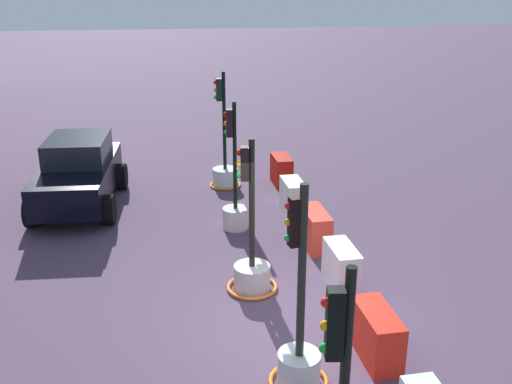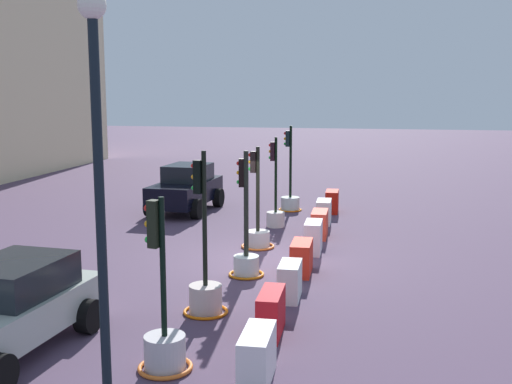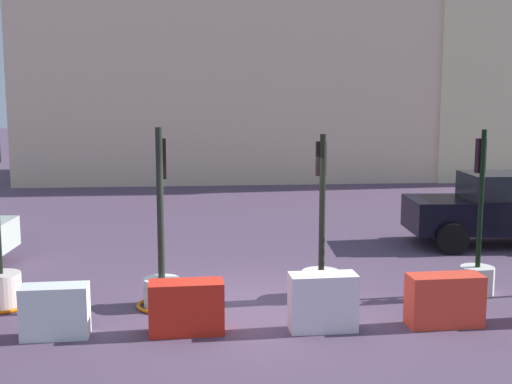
{
  "view_description": "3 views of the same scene",
  "coord_description": "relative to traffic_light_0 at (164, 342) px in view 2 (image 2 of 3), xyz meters",
  "views": [
    {
      "loc": [
        -8.23,
        1.76,
        5.49
      ],
      "look_at": [
        2.38,
        0.16,
        1.53
      ],
      "focal_mm": 41.0,
      "sensor_mm": 36.0,
      "label": 1
    },
    {
      "loc": [
        -15.88,
        -3.06,
        4.44
      ],
      "look_at": [
        0.1,
        0.2,
        1.81
      ],
      "focal_mm": 44.08,
      "sensor_mm": 36.0,
      "label": 2
    },
    {
      "loc": [
        -0.89,
        -10.87,
        3.59
      ],
      "look_at": [
        0.16,
        0.5,
        1.89
      ],
      "focal_mm": 46.7,
      "sensor_mm": 36.0,
      "label": 3
    }
  ],
  "objects": [
    {
      "name": "car_black_sedan",
      "position": [
        13.02,
        3.8,
        0.4
      ],
      "size": [
        4.03,
        2.2,
        1.73
      ],
      "color": "black",
      "rests_on": "ground_plane"
    },
    {
      "name": "construction_barrier_4",
      "position": [
        7.86,
        -1.52,
        -0.03
      ],
      "size": [
        1.04,
        0.48,
        0.88
      ],
      "color": "white",
      "rests_on": "ground_plane"
    },
    {
      "name": "construction_barrier_6",
      "position": [
        11.77,
        -1.44,
        -0.06
      ],
      "size": [
        1.03,
        0.5,
        0.81
      ],
      "color": "silver",
      "rests_on": "ground_plane"
    },
    {
      "name": "construction_barrier_7",
      "position": [
        13.82,
        -1.54,
        -0.06
      ],
      "size": [
        1.01,
        0.48,
        0.82
      ],
      "color": "#B4150B",
      "rests_on": "ground_plane"
    },
    {
      "name": "street_lamp_post",
      "position": [
        -1.62,
        0.23,
        3.15
      ],
      "size": [
        0.36,
        0.36,
        5.66
      ],
      "color": "black",
      "rests_on": "ground_plane"
    },
    {
      "name": "traffic_light_4",
      "position": [
        10.99,
        0.09,
        0.07
      ],
      "size": [
        0.6,
        0.6,
        2.97
      ],
      "color": "silver",
      "rests_on": "ground_plane"
    },
    {
      "name": "construction_barrier_3",
      "position": [
        5.78,
        -1.46,
        -0.07
      ],
      "size": [
        1.13,
        0.51,
        0.8
      ],
      "color": "red",
      "rests_on": "ground_plane"
    },
    {
      "name": "construction_barrier_5",
      "position": [
        9.78,
        -1.5,
        -0.06
      ],
      "size": [
        1.17,
        0.5,
        0.81
      ],
      "color": "red",
      "rests_on": "ground_plane"
    },
    {
      "name": "car_silver_hatchback",
      "position": [
        0.12,
        2.87,
        0.3
      ],
      "size": [
        4.18,
        2.24,
        1.54
      ],
      "color": "#ADB8AD",
      "rests_on": "ground_plane"
    },
    {
      "name": "traffic_light_5",
      "position": [
        13.92,
        0.03,
        0.01
      ],
      "size": [
        0.87,
        0.87,
        3.17
      ],
      "color": "silver",
      "rests_on": "ground_plane"
    },
    {
      "name": "construction_barrier_0",
      "position": [
        -0.1,
        -1.54,
        -0.07
      ],
      "size": [
        1.16,
        0.49,
        0.8
      ],
      "color": "white",
      "rests_on": "ground_plane"
    },
    {
      "name": "traffic_light_1",
      "position": [
        2.64,
        0.08,
        0.02
      ],
      "size": [
        0.91,
        0.91,
        3.29
      ],
      "color": "beige",
      "rests_on": "ground_plane"
    },
    {
      "name": "construction_barrier_2",
      "position": [
        3.85,
        -1.46,
        -0.07
      ],
      "size": [
        0.99,
        0.48,
        0.79
      ],
      "color": "silver",
      "rests_on": "ground_plane"
    },
    {
      "name": "traffic_light_3",
      "position": [
        8.14,
        0.11,
        -0.02
      ],
      "size": [
        0.96,
        0.96,
        2.9
      ],
      "color": "silver",
      "rests_on": "ground_plane"
    },
    {
      "name": "traffic_light_0",
      "position": [
        0.0,
        0.0,
        0.0
      ],
      "size": [
        0.89,
        0.89,
        2.82
      ],
      "color": "silver",
      "rests_on": "ground_plane"
    },
    {
      "name": "construction_barrier_1",
      "position": [
        1.81,
        -1.41,
        -0.06
      ],
      "size": [
        1.15,
        0.44,
        0.81
      ],
      "color": "red",
      "rests_on": "ground_plane"
    },
    {
      "name": "ground_plane",
      "position": [
        6.83,
        -0.29,
        -0.47
      ],
      "size": [
        120.0,
        120.0,
        0.0
      ],
      "primitive_type": "plane",
      "color": "#503D55"
    },
    {
      "name": "traffic_light_2",
      "position": [
        5.36,
        -0.16,
        0.05
      ],
      "size": [
        0.87,
        0.87,
        3.04
      ],
      "color": "silver",
      "rests_on": "ground_plane"
    }
  ]
}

